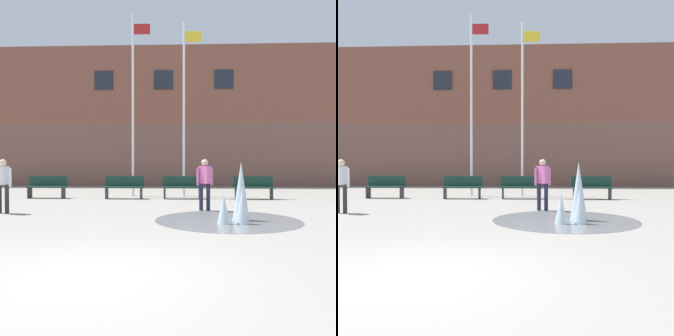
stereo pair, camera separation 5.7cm
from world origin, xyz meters
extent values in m
plane|color=#9E998E|center=(0.00, 0.00, 0.00)|extent=(100.00, 100.00, 0.00)
cube|color=brown|center=(0.00, 20.82, 1.86)|extent=(36.00, 6.00, 3.72)
cube|color=brown|center=(0.00, 20.82, 6.00)|extent=(36.00, 6.00, 4.55)
cube|color=#1E232D|center=(-3.50, 17.80, 6.22)|extent=(1.10, 0.06, 1.10)
cube|color=#1E232D|center=(0.00, 17.80, 6.22)|extent=(1.10, 0.06, 1.10)
cube|color=#1E232D|center=(3.50, 17.80, 6.22)|extent=(1.10, 0.06, 1.10)
cylinder|color=gray|center=(2.40, 5.10, 0.00)|extent=(3.79, 3.79, 0.01)
cone|color=silver|center=(2.24, 4.52, 0.38)|extent=(0.32, 0.32, 0.76)
cone|color=silver|center=(2.74, 5.11, 0.76)|extent=(0.44, 0.44, 1.53)
cone|color=silver|center=(2.70, 4.54, 0.46)|extent=(0.35, 0.35, 0.93)
cube|color=#28282D|center=(-5.08, 10.66, 0.22)|extent=(0.06, 0.40, 0.44)
cube|color=#28282D|center=(-3.68, 10.66, 0.22)|extent=(0.06, 0.40, 0.44)
cube|color=#19382D|center=(-4.38, 10.66, 0.47)|extent=(1.60, 0.44, 0.05)
cube|color=#19382D|center=(-4.38, 10.86, 0.70)|extent=(1.60, 0.04, 0.42)
cube|color=#28282D|center=(-1.88, 10.57, 0.22)|extent=(0.06, 0.40, 0.44)
cube|color=#28282D|center=(-0.48, 10.57, 0.22)|extent=(0.06, 0.40, 0.44)
cube|color=#19382D|center=(-1.18, 10.57, 0.47)|extent=(1.60, 0.44, 0.05)
cube|color=#19382D|center=(-1.18, 10.77, 0.70)|extent=(1.60, 0.04, 0.42)
cube|color=#28282D|center=(0.46, 10.65, 0.22)|extent=(0.06, 0.40, 0.44)
cube|color=#28282D|center=(1.86, 10.65, 0.22)|extent=(0.06, 0.40, 0.44)
cube|color=#19382D|center=(1.16, 10.65, 0.47)|extent=(1.60, 0.44, 0.05)
cube|color=#19382D|center=(1.16, 10.85, 0.70)|extent=(1.60, 0.04, 0.42)
cube|color=#28282D|center=(3.31, 10.59, 0.22)|extent=(0.06, 0.40, 0.44)
cube|color=#28282D|center=(4.71, 10.59, 0.22)|extent=(0.06, 0.40, 0.44)
cube|color=#19382D|center=(4.01, 10.59, 0.47)|extent=(1.60, 0.44, 0.05)
cube|color=#19382D|center=(4.01, 10.79, 0.70)|extent=(1.60, 0.04, 0.42)
cylinder|color=#1E233D|center=(1.79, 7.05, 0.42)|extent=(0.12, 0.12, 0.84)
cylinder|color=#1E233D|center=(2.01, 7.05, 0.42)|extent=(0.12, 0.12, 0.84)
cube|color=pink|center=(1.90, 7.05, 1.11)|extent=(0.39, 0.38, 0.54)
sphere|color=beige|center=(1.90, 7.05, 1.48)|extent=(0.21, 0.21, 0.21)
cylinder|color=pink|center=(1.69, 7.05, 1.05)|extent=(0.08, 0.08, 0.55)
cylinder|color=pink|center=(2.11, 7.05, 1.05)|extent=(0.08, 0.08, 0.55)
cylinder|color=#28282D|center=(-4.16, 6.14, 0.42)|extent=(0.12, 0.12, 0.84)
cylinder|color=#28282D|center=(-3.94, 6.14, 0.42)|extent=(0.12, 0.12, 0.84)
cube|color=white|center=(-4.05, 6.14, 1.11)|extent=(0.26, 0.37, 0.54)
sphere|color=beige|center=(-4.05, 6.14, 1.48)|extent=(0.21, 0.21, 0.21)
cylinder|color=white|center=(-3.84, 6.14, 1.05)|extent=(0.08, 0.08, 0.55)
cylinder|color=silver|center=(-0.98, 11.85, 3.92)|extent=(0.10, 0.10, 7.83)
cube|color=#B21E23|center=(-0.58, 11.85, 7.21)|extent=(0.70, 0.02, 0.45)
cylinder|color=silver|center=(1.23, 11.85, 3.74)|extent=(0.10, 0.10, 7.48)
cube|color=yellow|center=(1.63, 11.85, 6.86)|extent=(0.70, 0.02, 0.45)
camera|label=1|loc=(1.32, -5.12, 1.58)|focal=42.00mm
camera|label=2|loc=(1.37, -5.12, 1.58)|focal=42.00mm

